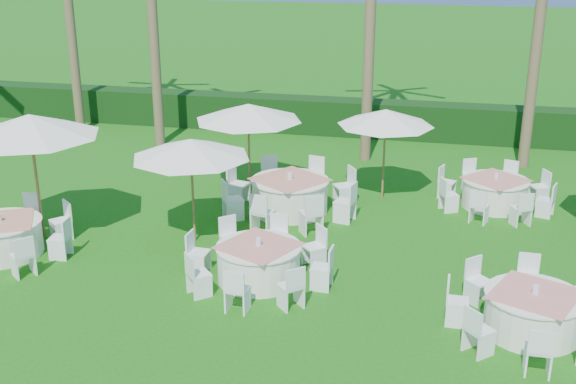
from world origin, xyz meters
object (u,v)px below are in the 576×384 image
banquet_table_a (2,237)px  umbrella_c (248,112)px  banquet_table_f (495,192)px  umbrella_d (386,117)px  banquet_table_c (533,312)px  umbrella_b (191,148)px  banquet_table_b (259,262)px  umbrella_a (30,126)px  banquet_table_e (290,194)px

banquet_table_a → umbrella_c: size_ratio=1.10×
banquet_table_f → umbrella_d: umbrella_d is taller
banquet_table_c → umbrella_b: umbrella_b is taller
banquet_table_b → umbrella_d: size_ratio=1.22×
banquet_table_f → umbrella_a: (-10.21, -4.32, 2.27)m
banquet_table_a → banquet_table_b: bearing=0.1°
banquet_table_a → banquet_table_c: bearing=-4.8°
banquet_table_b → banquet_table_f: (4.83, 5.30, -0.01)m
umbrella_d → banquet_table_f: bearing=0.5°
umbrella_a → umbrella_c: size_ratio=1.08×
umbrella_c → banquet_table_a: bearing=-132.1°
banquet_table_e → umbrella_d: size_ratio=1.38×
banquet_table_b → umbrella_d: (1.98, 5.28, 1.79)m
banquet_table_b → banquet_table_e: (-0.20, 3.83, 0.05)m
banquet_table_e → umbrella_a: (-5.19, -2.85, 2.21)m
banquet_table_c → umbrella_d: umbrella_d is taller
banquet_table_b → umbrella_b: 3.07m
banquet_table_f → umbrella_b: bearing=-151.1°
banquet_table_b → banquet_table_c: 5.27m
banquet_table_b → umbrella_d: 5.92m
banquet_table_b → banquet_table_f: banquet_table_b is taller
banquet_table_e → umbrella_d: (2.18, 1.44, 1.74)m
umbrella_a → umbrella_d: umbrella_a is taller
banquet_table_a → umbrella_b: bearing=22.5°
umbrella_a → umbrella_d: 8.53m
banquet_table_b → umbrella_b: size_ratio=1.14×
banquet_table_c → umbrella_d: bearing=117.3°
banquet_table_f → umbrella_a: 11.32m
banquet_table_c → umbrella_a: bearing=169.7°
banquet_table_b → umbrella_b: umbrella_b is taller
banquet_table_b → umbrella_b: bearing=140.5°
banquet_table_f → banquet_table_e: bearing=-163.7°
banquet_table_a → umbrella_d: umbrella_d is taller
umbrella_c → umbrella_d: size_ratio=1.13×
umbrella_d → banquet_table_a: bearing=-145.7°
umbrella_a → umbrella_d: (7.36, 4.29, -0.46)m
umbrella_b → umbrella_c: size_ratio=0.95×
banquet_table_e → banquet_table_c: bearing=-41.5°
umbrella_d → banquet_table_b: bearing=-110.5°
umbrella_b → banquet_table_a: bearing=-157.5°
banquet_table_e → umbrella_c: 2.41m
umbrella_d → banquet_table_c: bearing=-62.7°
banquet_table_b → umbrella_a: (-5.39, 0.99, 2.26)m
umbrella_d → banquet_table_e: bearing=-146.4°
banquet_table_c → umbrella_d: 7.21m
banquet_table_c → umbrella_a: (-10.57, 1.92, 2.26)m
banquet_table_e → banquet_table_f: bearing=16.3°
banquet_table_e → umbrella_b: umbrella_b is taller
banquet_table_a → umbrella_b: (3.84, 1.59, 1.79)m
banquet_table_a → umbrella_c: 6.65m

